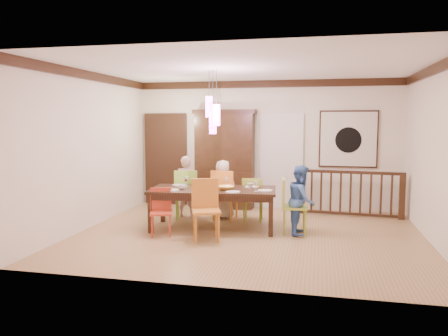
% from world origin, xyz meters
% --- Properties ---
extents(floor, '(6.00, 6.00, 0.00)m').
position_xyz_m(floor, '(0.00, 0.00, 0.00)').
color(floor, '#967648').
rests_on(floor, ground).
extents(ceiling, '(6.00, 6.00, 0.00)m').
position_xyz_m(ceiling, '(0.00, 0.00, 2.90)').
color(ceiling, white).
rests_on(ceiling, wall_back).
extents(wall_back, '(6.00, 0.00, 6.00)m').
position_xyz_m(wall_back, '(0.00, 2.50, 1.45)').
color(wall_back, beige).
rests_on(wall_back, floor).
extents(wall_left, '(0.00, 5.00, 5.00)m').
position_xyz_m(wall_left, '(-3.00, 0.00, 1.45)').
color(wall_left, beige).
rests_on(wall_left, floor).
extents(wall_right, '(0.00, 5.00, 5.00)m').
position_xyz_m(wall_right, '(3.00, 0.00, 1.45)').
color(wall_right, beige).
rests_on(wall_right, floor).
extents(crown_molding, '(6.00, 5.00, 0.16)m').
position_xyz_m(crown_molding, '(0.00, 0.00, 2.82)').
color(crown_molding, black).
rests_on(crown_molding, wall_back).
extents(panel_door, '(1.04, 0.07, 2.24)m').
position_xyz_m(panel_door, '(-2.40, 2.45, 1.05)').
color(panel_door, black).
rests_on(panel_door, wall_back).
extents(white_doorway, '(0.97, 0.05, 2.22)m').
position_xyz_m(white_doorway, '(0.35, 2.46, 1.05)').
color(white_doorway, silver).
rests_on(white_doorway, wall_back).
extents(painting, '(1.25, 0.06, 1.25)m').
position_xyz_m(painting, '(1.80, 2.46, 1.60)').
color(painting, black).
rests_on(painting, wall_back).
extents(pendant_cluster, '(0.27, 0.21, 1.14)m').
position_xyz_m(pendant_cluster, '(-0.72, 0.30, 2.11)').
color(pendant_cluster, '#FF4CCD').
rests_on(pendant_cluster, ceiling).
extents(dining_table, '(2.39, 1.27, 0.75)m').
position_xyz_m(dining_table, '(-0.72, 0.30, 0.67)').
color(dining_table, black).
rests_on(dining_table, floor).
extents(chair_far_left, '(0.56, 0.56, 1.01)m').
position_xyz_m(chair_far_left, '(-1.46, 1.02, 0.58)').
color(chair_far_left, '#8ECE41').
rests_on(chair_far_left, floor).
extents(chair_far_mid, '(0.51, 0.51, 1.02)m').
position_xyz_m(chair_far_mid, '(-0.65, 1.08, 0.58)').
color(chair_far_mid, orange).
rests_on(chair_far_mid, floor).
extents(chair_far_right, '(0.41, 0.41, 0.88)m').
position_xyz_m(chair_far_right, '(-0.09, 1.09, 0.50)').
color(chair_far_right, olive).
rests_on(chair_far_right, floor).
extents(chair_near_left, '(0.47, 0.47, 0.82)m').
position_xyz_m(chair_near_left, '(-1.49, -0.37, 0.47)').
color(chair_near_left, '#B73A22').
rests_on(chair_near_left, floor).
extents(chair_near_mid, '(0.59, 0.59, 1.02)m').
position_xyz_m(chair_near_mid, '(-0.64, -0.50, 0.58)').
color(chair_near_mid, '#C67527').
rests_on(chair_near_mid, floor).
extents(chair_end_right, '(0.48, 0.48, 0.98)m').
position_xyz_m(chair_end_right, '(0.78, 0.29, 0.56)').
color(chair_end_right, '#9BB738').
rests_on(chair_end_right, floor).
extents(china_hutch, '(1.42, 0.46, 2.25)m').
position_xyz_m(china_hutch, '(-0.93, 2.30, 1.13)').
color(china_hutch, black).
rests_on(china_hutch, floor).
extents(balustrade, '(2.14, 0.29, 0.96)m').
position_xyz_m(balustrade, '(1.85, 1.95, 0.50)').
color(balustrade, black).
rests_on(balustrade, floor).
extents(person_far_left, '(0.49, 0.35, 1.28)m').
position_xyz_m(person_far_left, '(-1.50, 1.15, 0.64)').
color(person_far_left, '#D1A69F').
rests_on(person_far_left, floor).
extents(person_far_mid, '(0.67, 0.52, 1.21)m').
position_xyz_m(person_far_mid, '(-0.72, 1.17, 0.60)').
color(person_far_mid, '#C8B297').
rests_on(person_far_mid, floor).
extents(person_end_right, '(0.47, 0.60, 1.22)m').
position_xyz_m(person_end_right, '(0.90, 0.26, 0.61)').
color(person_end_right, '#416CB7').
rests_on(person_end_right, floor).
extents(serving_bowl, '(0.37, 0.37, 0.07)m').
position_xyz_m(serving_bowl, '(-0.46, 0.23, 0.79)').
color(serving_bowl, '#F9BD46').
rests_on(serving_bowl, dining_table).
extents(small_bowl, '(0.25, 0.25, 0.06)m').
position_xyz_m(small_bowl, '(-1.01, 0.36, 0.78)').
color(small_bowl, white).
rests_on(small_bowl, dining_table).
extents(cup_left, '(0.14, 0.14, 0.09)m').
position_xyz_m(cup_left, '(-1.25, 0.11, 0.79)').
color(cup_left, silver).
rests_on(cup_left, dining_table).
extents(cup_right, '(0.11, 0.11, 0.09)m').
position_xyz_m(cup_right, '(-0.05, 0.51, 0.80)').
color(cup_right, silver).
rests_on(cup_right, dining_table).
extents(plate_far_left, '(0.26, 0.26, 0.01)m').
position_xyz_m(plate_far_left, '(-1.46, 0.56, 0.76)').
color(plate_far_left, white).
rests_on(plate_far_left, dining_table).
extents(plate_far_mid, '(0.26, 0.26, 0.01)m').
position_xyz_m(plate_far_mid, '(-0.78, 0.55, 0.76)').
color(plate_far_mid, white).
rests_on(plate_far_mid, dining_table).
extents(plate_far_right, '(0.26, 0.26, 0.01)m').
position_xyz_m(plate_far_right, '(-0.04, 0.63, 0.76)').
color(plate_far_right, white).
rests_on(plate_far_right, dining_table).
extents(plate_near_left, '(0.26, 0.26, 0.01)m').
position_xyz_m(plate_near_left, '(-1.40, -0.05, 0.76)').
color(plate_near_left, white).
rests_on(plate_near_left, dining_table).
extents(plate_near_mid, '(0.26, 0.26, 0.01)m').
position_xyz_m(plate_near_mid, '(-0.28, -0.02, 0.76)').
color(plate_near_mid, white).
rests_on(plate_near_mid, dining_table).
extents(plate_end_right, '(0.26, 0.26, 0.01)m').
position_xyz_m(plate_end_right, '(0.25, 0.24, 0.76)').
color(plate_end_right, white).
rests_on(plate_end_right, dining_table).
extents(wine_glass_a, '(0.08, 0.08, 0.19)m').
position_xyz_m(wine_glass_a, '(-1.27, 0.43, 0.84)').
color(wine_glass_a, '#590C19').
rests_on(wine_glass_a, dining_table).
extents(wine_glass_b, '(0.08, 0.08, 0.19)m').
position_xyz_m(wine_glass_b, '(-0.50, 0.48, 0.84)').
color(wine_glass_b, silver).
rests_on(wine_glass_b, dining_table).
extents(wine_glass_c, '(0.08, 0.08, 0.19)m').
position_xyz_m(wine_glass_c, '(-0.74, 0.06, 0.84)').
color(wine_glass_c, '#590C19').
rests_on(wine_glass_c, dining_table).
extents(wine_glass_d, '(0.08, 0.08, 0.19)m').
position_xyz_m(wine_glass_d, '(0.10, 0.13, 0.84)').
color(wine_glass_d, silver).
rests_on(wine_glass_d, dining_table).
extents(napkin, '(0.18, 0.14, 0.01)m').
position_xyz_m(napkin, '(-0.78, -0.08, 0.76)').
color(napkin, '#D83359').
rests_on(napkin, dining_table).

